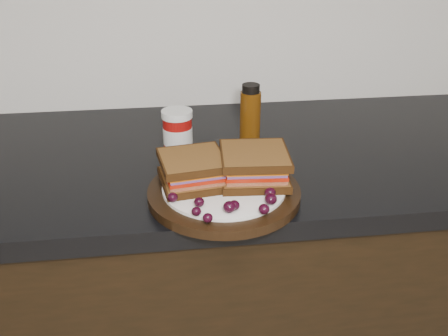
# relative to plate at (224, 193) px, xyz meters

# --- Properties ---
(base_cabinets) EXTENTS (3.96, 0.58, 0.86)m
(base_cabinets) POSITION_rel_plate_xyz_m (-0.22, 0.20, -0.48)
(base_cabinets) COLOR black
(base_cabinets) RESTS_ON ground_plane
(countertop) EXTENTS (3.98, 0.60, 0.04)m
(countertop) POSITION_rel_plate_xyz_m (-0.22, 0.20, -0.03)
(countertop) COLOR black
(countertop) RESTS_ON base_cabinets
(plate) EXTENTS (0.28, 0.28, 0.02)m
(plate) POSITION_rel_plate_xyz_m (0.00, 0.00, 0.00)
(plate) COLOR black
(plate) RESTS_ON countertop
(sandwich_left) EXTENTS (0.13, 0.13, 0.05)m
(sandwich_left) POSITION_rel_plate_xyz_m (-0.05, 0.02, 0.04)
(sandwich_left) COLOR brown
(sandwich_left) RESTS_ON plate
(sandwich_right) EXTENTS (0.13, 0.13, 0.06)m
(sandwich_right) POSITION_rel_plate_xyz_m (0.06, 0.02, 0.04)
(sandwich_right) COLOR brown
(sandwich_right) RESTS_ON plate
(grape_0) EXTENTS (0.02, 0.02, 0.02)m
(grape_0) POSITION_rel_plate_xyz_m (-0.09, -0.05, 0.02)
(grape_0) COLOR black
(grape_0) RESTS_ON plate
(grape_1) EXTENTS (0.02, 0.02, 0.02)m
(grape_1) POSITION_rel_plate_xyz_m (-0.05, -0.07, 0.02)
(grape_1) COLOR black
(grape_1) RESTS_ON plate
(grape_2) EXTENTS (0.02, 0.02, 0.02)m
(grape_2) POSITION_rel_plate_xyz_m (-0.06, -0.09, 0.02)
(grape_2) COLOR black
(grape_2) RESTS_ON plate
(grape_3) EXTENTS (0.02, 0.02, 0.02)m
(grape_3) POSITION_rel_plate_xyz_m (-0.04, -0.12, 0.02)
(grape_3) COLOR black
(grape_3) RESTS_ON plate
(grape_4) EXTENTS (0.02, 0.02, 0.02)m
(grape_4) POSITION_rel_plate_xyz_m (-0.00, -0.09, 0.02)
(grape_4) COLOR black
(grape_4) RESTS_ON plate
(grape_5) EXTENTS (0.02, 0.02, 0.02)m
(grape_5) POSITION_rel_plate_xyz_m (0.01, -0.09, 0.02)
(grape_5) COLOR black
(grape_5) RESTS_ON plate
(grape_6) EXTENTS (0.02, 0.02, 0.02)m
(grape_6) POSITION_rel_plate_xyz_m (0.05, -0.10, 0.02)
(grape_6) COLOR black
(grape_6) RESTS_ON plate
(grape_7) EXTENTS (0.02, 0.02, 0.02)m
(grape_7) POSITION_rel_plate_xyz_m (0.07, -0.07, 0.02)
(grape_7) COLOR black
(grape_7) RESTS_ON plate
(grape_8) EXTENTS (0.02, 0.02, 0.02)m
(grape_8) POSITION_rel_plate_xyz_m (0.07, -0.05, 0.02)
(grape_8) COLOR black
(grape_8) RESTS_ON plate
(grape_9) EXTENTS (0.02, 0.02, 0.02)m
(grape_9) POSITION_rel_plate_xyz_m (0.05, -0.03, 0.02)
(grape_9) COLOR black
(grape_9) RESTS_ON plate
(grape_10) EXTENTS (0.02, 0.02, 0.02)m
(grape_10) POSITION_rel_plate_xyz_m (0.07, 0.01, 0.02)
(grape_10) COLOR black
(grape_10) RESTS_ON plate
(grape_11) EXTENTS (0.02, 0.02, 0.02)m
(grape_11) POSITION_rel_plate_xyz_m (0.07, 0.03, 0.02)
(grape_11) COLOR black
(grape_11) RESTS_ON plate
(grape_12) EXTENTS (0.02, 0.02, 0.02)m
(grape_12) POSITION_rel_plate_xyz_m (0.05, 0.04, 0.02)
(grape_12) COLOR black
(grape_12) RESTS_ON plate
(grape_13) EXTENTS (0.02, 0.02, 0.02)m
(grape_13) POSITION_rel_plate_xyz_m (-0.08, 0.04, 0.02)
(grape_13) COLOR black
(grape_13) RESTS_ON plate
(grape_14) EXTENTS (0.02, 0.02, 0.02)m
(grape_14) POSITION_rel_plate_xyz_m (-0.08, 0.03, 0.02)
(grape_14) COLOR black
(grape_14) RESTS_ON plate
(grape_15) EXTENTS (0.02, 0.02, 0.02)m
(grape_15) POSITION_rel_plate_xyz_m (-0.06, -0.01, 0.02)
(grape_15) COLOR black
(grape_15) RESTS_ON plate
(grape_16) EXTENTS (0.02, 0.02, 0.02)m
(grape_16) POSITION_rel_plate_xyz_m (-0.06, 0.05, 0.02)
(grape_16) COLOR black
(grape_16) RESTS_ON plate
(grape_17) EXTENTS (0.02, 0.02, 0.02)m
(grape_17) POSITION_rel_plate_xyz_m (-0.06, 0.03, 0.02)
(grape_17) COLOR black
(grape_17) RESTS_ON plate
(grape_18) EXTENTS (0.02, 0.02, 0.02)m
(grape_18) POSITION_rel_plate_xyz_m (-0.10, -0.00, 0.02)
(grape_18) COLOR black
(grape_18) RESTS_ON plate
(condiment_jar) EXTENTS (0.09, 0.09, 0.10)m
(condiment_jar) POSITION_rel_plate_xyz_m (-0.07, 0.20, 0.04)
(condiment_jar) COLOR maroon
(condiment_jar) RESTS_ON countertop
(oil_bottle) EXTENTS (0.06, 0.06, 0.13)m
(oil_bottle) POSITION_rel_plate_xyz_m (0.09, 0.26, 0.06)
(oil_bottle) COLOR #4E2907
(oil_bottle) RESTS_ON countertop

